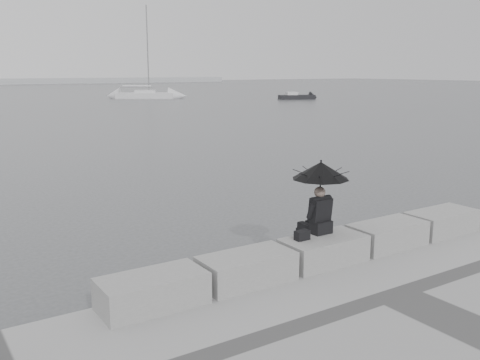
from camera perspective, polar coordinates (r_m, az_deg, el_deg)
ground at (r=10.60m, az=7.11°, el=-10.62°), size 360.00×360.00×0.00m
stone_block_far_left at (r=8.27m, az=-9.33°, el=-11.64°), size 1.60×0.80×0.50m
stone_block_left at (r=9.03m, az=0.71°, el=-9.44°), size 1.60×0.80×0.50m
stone_block_centre at (r=10.02m, az=8.89°, el=-7.42°), size 1.60×0.80×0.50m
stone_block_right at (r=11.18m, az=15.43°, el=-5.68°), size 1.60×0.80×0.50m
stone_block_far_right at (r=12.46m, az=20.66°, el=-4.23°), size 1.60×0.80×0.50m
seated_person at (r=9.95m, az=8.63°, el=-0.20°), size 1.06×1.06×1.39m
bag at (r=9.71m, az=6.64°, el=-5.88°), size 0.27×0.15×0.17m
sailboat_right at (r=78.19m, az=-10.04°, el=8.95°), size 8.11×6.56×12.90m
small_motorboat at (r=75.21m, az=6.07°, el=8.80°), size 5.22×3.19×1.10m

